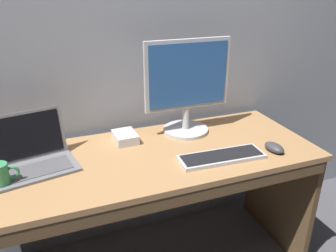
# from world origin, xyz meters

# --- Properties ---
(desk) EXTENTS (1.75, 0.67, 0.76)m
(desk) POSITION_xyz_m (0.00, -0.01, 0.57)
(desk) COLOR #A87A4C
(desk) RESTS_ON ground
(laptop_space_gray) EXTENTS (0.40, 0.33, 0.24)m
(laptop_space_gray) POSITION_xyz_m (-0.52, 0.08, 0.81)
(laptop_space_gray) COLOR slate
(laptop_space_gray) RESTS_ON desk
(external_monitor) EXTENTS (0.48, 0.26, 0.53)m
(external_monitor) POSITION_xyz_m (0.30, 0.18, 1.02)
(external_monitor) COLOR #B7B7BC
(external_monitor) RESTS_ON desk
(wired_keyboard) EXTENTS (0.43, 0.16, 0.02)m
(wired_keyboard) POSITION_xyz_m (0.34, -0.17, 0.77)
(wired_keyboard) COLOR #BCBCC1
(wired_keyboard) RESTS_ON desk
(computer_mouse) EXTENTS (0.08, 0.13, 0.04)m
(computer_mouse) POSITION_xyz_m (0.62, -0.19, 0.78)
(computer_mouse) COLOR #38383D
(computer_mouse) RESTS_ON desk
(external_drive_box) EXTENTS (0.12, 0.16, 0.05)m
(external_drive_box) POSITION_xyz_m (-0.05, 0.19, 0.78)
(external_drive_box) COLOR silver
(external_drive_box) RESTS_ON desk
(coffee_mug) EXTENTS (0.11, 0.07, 0.11)m
(coffee_mug) POSITION_xyz_m (-0.64, -0.05, 0.81)
(coffee_mug) COLOR #388E56
(coffee_mug) RESTS_ON desk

